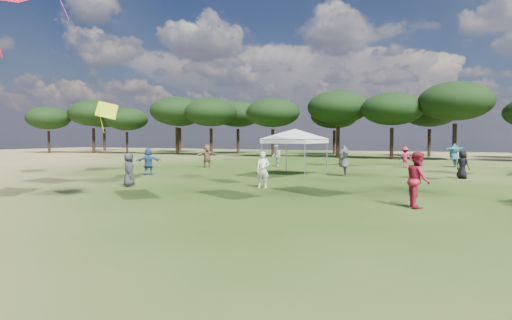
{
  "coord_description": "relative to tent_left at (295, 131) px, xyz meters",
  "views": [
    {
      "loc": [
        1.98,
        -1.12,
        2.28
      ],
      "look_at": [
        -0.05,
        3.58,
        2.0
      ],
      "focal_mm": 30.0,
      "sensor_mm": 36.0,
      "label": 1
    }
  ],
  "objects": [
    {
      "name": "tent_left",
      "position": [
        0.0,
        0.0,
        0.0
      ],
      "size": [
        6.01,
        6.01,
        3.05
      ],
      "rotation": [
        0.0,
        0.0,
        -0.19
      ],
      "color": "gray",
      "rests_on": "ground"
    },
    {
      "name": "festival_crowd",
      "position": [
        4.14,
        1.09,
        -1.77
      ],
      "size": [
        29.37,
        22.41,
        1.82
      ],
      "color": "white",
      "rests_on": "ground"
    },
    {
      "name": "tree_line",
      "position": [
        8.37,
        24.19,
        2.8
      ],
      "size": [
        108.78,
        17.63,
        7.77
      ],
      "color": "black",
      "rests_on": "ground"
    }
  ]
}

